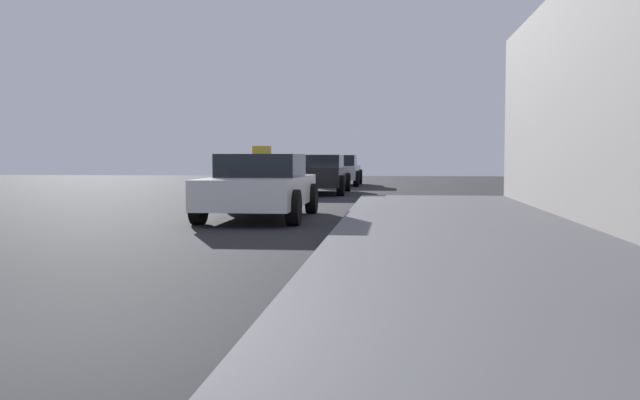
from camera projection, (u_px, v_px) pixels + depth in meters
name	position (u px, v px, depth m)	size (l,w,h in m)	color
sidewalk	(616.00, 390.00, 3.49)	(4.00, 32.00, 0.15)	#5B5B60
car_white	(260.00, 186.00, 13.95)	(1.95, 4.23, 1.43)	white
car_black	(318.00, 174.00, 23.32)	(1.93, 4.50, 1.27)	black
car_silver	(336.00, 170.00, 29.70)	(2.06, 4.24, 1.27)	#B7B7BF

